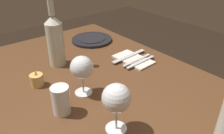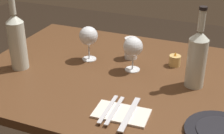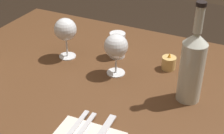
# 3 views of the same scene
# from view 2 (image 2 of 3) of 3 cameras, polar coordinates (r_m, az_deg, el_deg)

# --- Properties ---
(dining_table) EXTENTS (1.30, 0.90, 0.74)m
(dining_table) POSITION_cam_2_polar(r_m,az_deg,el_deg) (1.43, 2.76, -4.64)
(dining_table) COLOR #56351E
(dining_table) RESTS_ON ground
(wine_glass_left) EXTENTS (0.08, 0.08, 0.15)m
(wine_glass_left) POSITION_cam_2_polar(r_m,az_deg,el_deg) (1.38, 3.83, 3.42)
(wine_glass_left) COLOR white
(wine_glass_left) RESTS_ON dining_table
(wine_glass_right) EXTENTS (0.09, 0.09, 0.16)m
(wine_glass_right) POSITION_cam_2_polar(r_m,az_deg,el_deg) (1.48, -4.13, 5.35)
(wine_glass_right) COLOR white
(wine_glass_right) RESTS_ON dining_table
(wine_bottle) EXTENTS (0.08, 0.08, 0.35)m
(wine_bottle) POSITION_cam_2_polar(r_m,az_deg,el_deg) (1.45, -16.29, 4.59)
(wine_bottle) COLOR silver
(wine_bottle) RESTS_ON dining_table
(wine_bottle_second) EXTENTS (0.08, 0.08, 0.32)m
(wine_bottle_second) POSITION_cam_2_polar(r_m,az_deg,el_deg) (1.30, 14.63, 1.64)
(wine_bottle_second) COLOR silver
(wine_bottle_second) RESTS_ON dining_table
(water_tumbler) EXTENTS (0.06, 0.06, 0.10)m
(water_tumbler) POSITION_cam_2_polar(r_m,az_deg,el_deg) (1.53, 3.33, 3.12)
(water_tumbler) COLOR white
(water_tumbler) RESTS_ON dining_table
(votive_candle) EXTENTS (0.05, 0.05, 0.07)m
(votive_candle) POSITION_cam_2_polar(r_m,az_deg,el_deg) (1.48, 10.91, 1.06)
(votive_candle) COLOR #DBB266
(votive_candle) RESTS_ON dining_table
(dinner_plate) EXTENTS (0.23, 0.23, 0.02)m
(dinner_plate) POSITION_cam_2_polar(r_m,az_deg,el_deg) (1.10, 18.47, -10.83)
(dinner_plate) COLOR black
(dinner_plate) RESTS_ON dining_table
(folded_napkin) EXTENTS (0.19, 0.12, 0.01)m
(folded_napkin) POSITION_cam_2_polar(r_m,az_deg,el_deg) (1.14, 1.66, -8.12)
(folded_napkin) COLOR silver
(folded_napkin) RESTS_ON dining_table
(fork_inner) EXTENTS (0.02, 0.18, 0.00)m
(fork_inner) POSITION_cam_2_polar(r_m,az_deg,el_deg) (1.14, 0.48, -7.58)
(fork_inner) COLOR silver
(fork_inner) RESTS_ON folded_napkin
(fork_outer) EXTENTS (0.02, 0.18, 0.00)m
(fork_outer) POSITION_cam_2_polar(r_m,az_deg,el_deg) (1.15, -0.69, -7.32)
(fork_outer) COLOR silver
(fork_outer) RESTS_ON folded_napkin
(table_knife) EXTENTS (0.03, 0.21, 0.00)m
(table_knife) POSITION_cam_2_polar(r_m,az_deg,el_deg) (1.13, 3.11, -8.17)
(table_knife) COLOR silver
(table_knife) RESTS_ON folded_napkin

